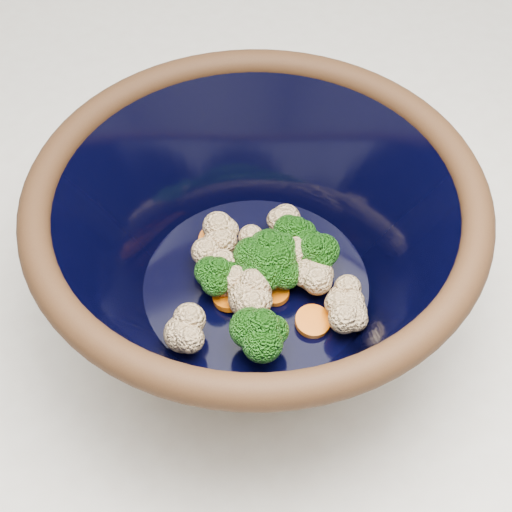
# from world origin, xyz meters

# --- Properties ---
(counter) EXTENTS (1.20, 1.20, 0.90)m
(counter) POSITION_xyz_m (0.00, 0.00, 0.45)
(counter) COLOR beige
(counter) RESTS_ON ground
(mixing_bowl) EXTENTS (0.36, 0.36, 0.16)m
(mixing_bowl) POSITION_xyz_m (-0.10, -0.05, 0.99)
(mixing_bowl) COLOR black
(mixing_bowl) RESTS_ON counter
(vegetable_pile) EXTENTS (0.17, 0.16, 0.06)m
(vegetable_pile) POSITION_xyz_m (-0.10, -0.06, 0.96)
(vegetable_pile) COLOR #608442
(vegetable_pile) RESTS_ON mixing_bowl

